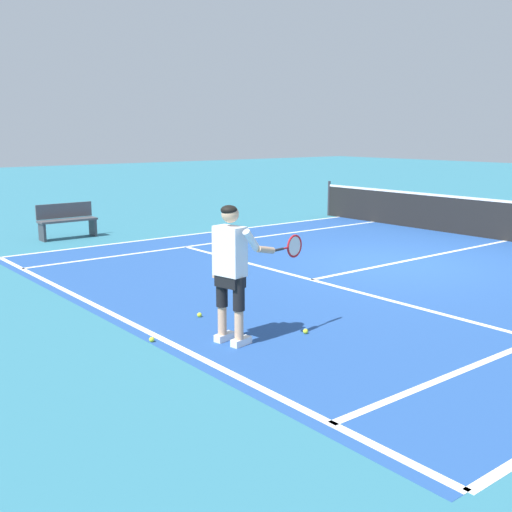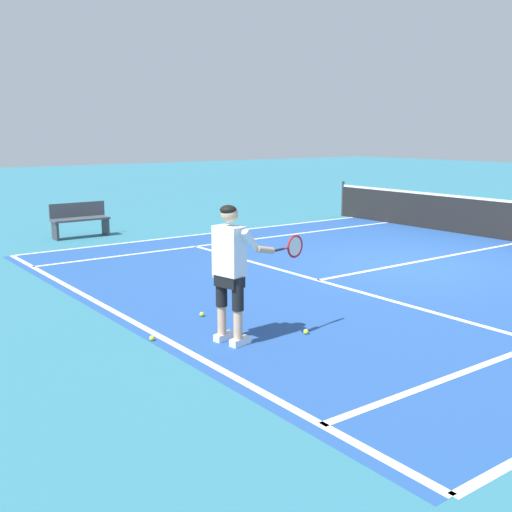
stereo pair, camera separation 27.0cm
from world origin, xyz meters
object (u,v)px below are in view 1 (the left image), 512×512
object	(u,v)px
courtside_bench	(67,220)
tennis_ball_near_feet	(152,339)
tennis_ball_by_baseline	(305,331)
tennis_ball_mid_court	(199,315)
tennis_player	(232,265)

from	to	relation	value
courtside_bench	tennis_ball_near_feet	bearing A→B (deg)	-15.27
tennis_ball_by_baseline	tennis_ball_mid_court	world-z (taller)	same
tennis_ball_mid_court	tennis_ball_by_baseline	bearing A→B (deg)	24.30
tennis_player	tennis_ball_mid_court	world-z (taller)	tennis_player
tennis_ball_by_baseline	tennis_ball_mid_court	xyz separation A→B (m)	(-1.47, -0.66, 0.00)
tennis_ball_near_feet	courtside_bench	size ratio (longest dim) A/B	0.05
tennis_ball_by_baseline	courtside_bench	size ratio (longest dim) A/B	0.05
tennis_player	tennis_ball_mid_court	bearing A→B (deg)	166.22
tennis_ball_near_feet	tennis_ball_mid_court	bearing A→B (deg)	116.17
tennis_ball_by_baseline	tennis_player	bearing A→B (deg)	-107.27
tennis_player	tennis_ball_near_feet	world-z (taller)	tennis_player
tennis_ball_by_baseline	tennis_ball_mid_court	size ratio (longest dim) A/B	1.00
tennis_ball_near_feet	courtside_bench	distance (m)	8.40
tennis_player	courtside_bench	world-z (taller)	tennis_player
tennis_player	tennis_ball_near_feet	xyz separation A→B (m)	(-0.66, -0.76, -0.96)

